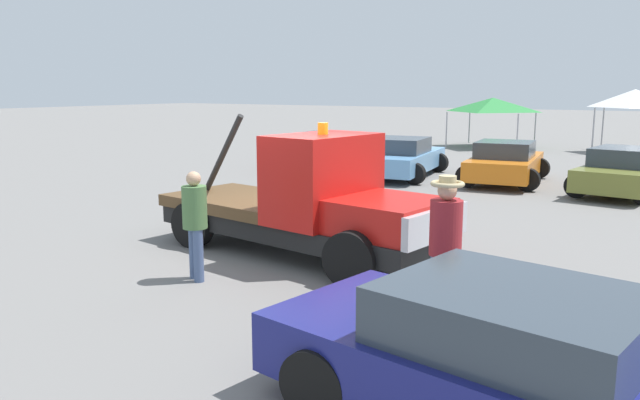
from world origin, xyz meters
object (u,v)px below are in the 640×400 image
person_near_truck (446,237)px  canopy_tent_green (493,105)px  parked_car_skyblue (401,158)px  canopy_tent_white (635,99)px  tow_truck (311,206)px  foreground_car (534,372)px  parked_car_maroon (324,151)px  person_at_hood (195,218)px  parked_car_olive (626,171)px  parked_car_orange (505,163)px

person_near_truck → canopy_tent_green: 25.09m
parked_car_skyblue → canopy_tent_white: canopy_tent_white is taller
tow_truck → person_near_truck: size_ratio=3.10×
foreground_car → canopy_tent_green: 27.76m
parked_car_maroon → canopy_tent_green: bearing=-20.1°
person_near_truck → parked_car_skyblue: bearing=38.9°
foreground_car → person_at_hood: bearing=170.7°
tow_truck → parked_car_olive: size_ratio=1.24×
person_near_truck → parked_car_olive: (0.83, 12.18, -0.49)m
foreground_car → canopy_tent_white: (-1.91, 26.81, 1.85)m
parked_car_skyblue → parked_car_olive: bearing=-96.7°
parked_car_olive → canopy_tent_green: canopy_tent_green is taller
foreground_car → parked_car_orange: same height
person_near_truck → canopy_tent_green: canopy_tent_green is taller
person_near_truck → parked_car_orange: bearing=24.1°
parked_car_olive → canopy_tent_green: size_ratio=1.35×
canopy_tent_white → person_near_truck: bearing=-89.4°
person_at_hood → parked_car_skyblue: (-2.12, 12.36, -0.35)m
parked_car_orange → person_near_truck: bearing=-174.6°
tow_truck → parked_car_olive: tow_truck is taller
parked_car_skyblue → parked_car_orange: bearing=-90.8°
parked_car_maroon → person_near_truck: bearing=-148.5°
parked_car_maroon → parked_car_skyblue: bearing=-106.5°
foreground_car → parked_car_olive: (-0.83, 14.45, -0.00)m
foreground_car → parked_car_maroon: (-11.26, 14.96, -0.00)m
person_near_truck → foreground_car: bearing=-131.9°
person_at_hood → parked_car_orange: (1.29, 12.80, -0.36)m
parked_car_maroon → parked_car_skyblue: 3.58m
parked_car_olive → foreground_car: bearing=-169.2°
parked_car_skyblue → canopy_tent_green: bearing=-5.5°
parked_car_maroon → canopy_tent_white: bearing=-43.9°
person_near_truck → person_at_hood: 3.99m
person_near_truck → person_at_hood: (-3.97, -0.35, -0.13)m
person_near_truck → parked_car_maroon: size_ratio=0.44×
person_near_truck → parked_car_orange: (-2.68, 12.45, -0.49)m
parked_car_olive → canopy_tent_white: bearing=12.5°
parked_car_orange → parked_car_skyblue: bearing=90.5°
person_near_truck → canopy_tent_green: size_ratio=0.54×
parked_car_olive → parked_car_orange: bearing=93.1°
tow_truck → person_at_hood: (-0.81, -2.10, 0.06)m
canopy_tent_white → parked_car_olive: bearing=-85.0°
foreground_car → person_near_truck: size_ratio=2.74×
canopy_tent_green → tow_truck: bearing=-81.2°
parked_car_maroon → person_at_hood: bearing=-162.2°
tow_truck → parked_car_orange: tow_truck is taller
parked_car_maroon → parked_car_olive: 10.44m
parked_car_olive → canopy_tent_white: canopy_tent_white is taller
foreground_car → person_near_truck: 2.85m
foreground_car → parked_car_maroon: bearing=136.6°
tow_truck → parked_car_orange: 10.71m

